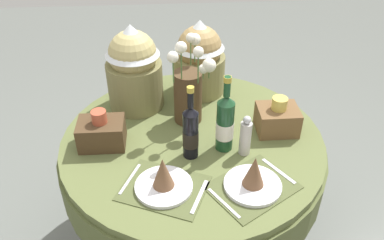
% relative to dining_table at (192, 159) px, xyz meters
% --- Properties ---
extents(ground, '(8.00, 8.00, 0.00)m').
position_rel_dining_table_xyz_m(ground, '(0.00, 0.00, -0.61)').
color(ground, slate).
extents(dining_table, '(1.29, 1.29, 0.75)m').
position_rel_dining_table_xyz_m(dining_table, '(0.00, 0.00, 0.00)').
color(dining_table, '#5B6638').
rests_on(dining_table, ground).
extents(place_setting_left, '(0.41, 0.37, 0.16)m').
position_rel_dining_table_xyz_m(place_setting_left, '(-0.14, -0.33, 0.19)').
color(place_setting_left, '#4E562F').
rests_on(place_setting_left, dining_table).
extents(place_setting_right, '(0.43, 0.40, 0.16)m').
position_rel_dining_table_xyz_m(place_setting_right, '(0.22, -0.35, 0.19)').
color(place_setting_right, '#4E562F').
rests_on(place_setting_right, dining_table).
extents(flower_vase, '(0.22, 0.26, 0.46)m').
position_rel_dining_table_xyz_m(flower_vase, '(-0.01, 0.15, 0.32)').
color(flower_vase, '#47331E').
rests_on(flower_vase, dining_table).
extents(wine_bottle_left, '(0.08, 0.08, 0.38)m').
position_rel_dining_table_xyz_m(wine_bottle_left, '(0.14, -0.09, 0.28)').
color(wine_bottle_left, '#194223').
rests_on(wine_bottle_left, dining_table).
extents(wine_bottle_centre, '(0.07, 0.07, 0.36)m').
position_rel_dining_table_xyz_m(wine_bottle_centre, '(-0.02, -0.13, 0.27)').
color(wine_bottle_centre, black).
rests_on(wine_bottle_centre, dining_table).
extents(pepper_mill, '(0.05, 0.05, 0.20)m').
position_rel_dining_table_xyz_m(pepper_mill, '(0.23, -0.13, 0.23)').
color(pepper_mill, '#B7B2AD').
rests_on(pepper_mill, dining_table).
extents(gift_tub_back_left, '(0.29, 0.29, 0.46)m').
position_rel_dining_table_xyz_m(gift_tub_back_left, '(-0.28, 0.31, 0.38)').
color(gift_tub_back_left, olive).
rests_on(gift_tub_back_left, dining_table).
extents(gift_tub_back_centre, '(0.28, 0.28, 0.42)m').
position_rel_dining_table_xyz_m(gift_tub_back_centre, '(0.07, 0.43, 0.36)').
color(gift_tub_back_centre, olive).
rests_on(gift_tub_back_centre, dining_table).
extents(woven_basket_side_left, '(0.21, 0.15, 0.19)m').
position_rel_dining_table_xyz_m(woven_basket_side_left, '(-0.42, -0.02, 0.21)').
color(woven_basket_side_left, '#47331E').
rests_on(woven_basket_side_left, dining_table).
extents(woven_basket_side_right, '(0.20, 0.16, 0.19)m').
position_rel_dining_table_xyz_m(woven_basket_side_right, '(0.42, 0.03, 0.21)').
color(woven_basket_side_right, brown).
rests_on(woven_basket_side_right, dining_table).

